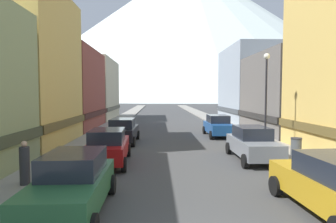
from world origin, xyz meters
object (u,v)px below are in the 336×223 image
Objects in this scene: car_right_2 at (218,126)px; potted_plant_0 at (255,129)px; car_left_1 at (108,146)px; pedestrian_0 at (25,165)px; car_left_0 at (73,183)px; car_right_1 at (253,143)px; trash_bin_right at (296,147)px; car_left_2 at (123,131)px; car_right_0 at (334,185)px; streetlamp_right at (266,87)px.

car_right_2 reaches higher than potted_plant_0.
pedestrian_0 reaches higher than car_left_1.
car_left_0 is 3.38m from pedestrian_0.
car_left_1 and car_right_1 have the same top height.
car_left_0 is 12.33m from trash_bin_right.
trash_bin_right is at bearing 34.60° from car_left_0.
car_left_1 and car_left_2 have the same top height.
streetlamp_right is (1.55, 9.38, 3.09)m from car_right_0.
pedestrian_0 is at bearing -127.62° from car_right_2.
car_left_2 is at bearing 159.70° from streetlamp_right.
car_left_0 is 1.00× the size of car_left_2.
car_right_0 is at bearing -108.91° from trash_bin_right.
car_right_2 is 5.54× the size of potted_plant_0.
car_left_1 is (0.00, 6.01, 0.00)m from car_left_0.
car_right_1 is at bearing -109.72° from potted_plant_0.
car_right_2 is 7.28m from streetlamp_right.
car_left_0 is at bearing -116.32° from car_right_2.
car_left_2 is at bearing 120.77° from car_right_0.
car_right_0 is 16.32m from potted_plant_0.
potted_plant_0 is 0.49× the size of pedestrian_0.
streetlamp_right is at bearing -76.41° from car_right_2.
car_right_2 is at bearing 103.59° from streetlamp_right.
car_left_1 is 4.42m from pedestrian_0.
trash_bin_right is 13.44m from pedestrian_0.
car_left_2 is 10.23m from streetlamp_right.
car_left_1 is at bearing -138.48° from potted_plant_0.
pedestrian_0 is at bearing -123.67° from car_left_1.
car_right_2 is at bearing -176.42° from potted_plant_0.
pedestrian_0 is 0.28× the size of streetlamp_right.
pedestrian_0 reaches higher than car_right_0.
car_left_1 is at bearing -174.40° from trash_bin_right.
car_right_1 is 2.69× the size of pedestrian_0.
car_left_2 is 11.28m from potted_plant_0.
car_right_0 is at bearing -15.34° from pedestrian_0.
car_left_0 is at bearing -90.03° from car_left_1.
trash_bin_right is 0.17× the size of streetlamp_right.
pedestrian_0 reaches higher than trash_bin_right.
trash_bin_right is 8.59m from potted_plant_0.
car_left_0 reaches higher than potted_plant_0.
streetlamp_right reaches higher than car_right_2.
streetlamp_right reaches higher than car_left_1.
car_right_1 is 4.16m from streetlamp_right.
potted_plant_0 is (3.20, 8.93, -0.35)m from car_right_1.
potted_plant_0 is (3.20, 16.00, -0.35)m from car_right_0.
car_left_0 and car_right_2 have the same top height.
potted_plant_0 is at bearing 55.24° from car_left_0.
car_left_1 is 1.01× the size of car_right_1.
car_left_0 is 1.01× the size of car_right_2.
car_right_1 is 4.51× the size of trash_bin_right.
car_right_1 is 10.94m from pedestrian_0.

